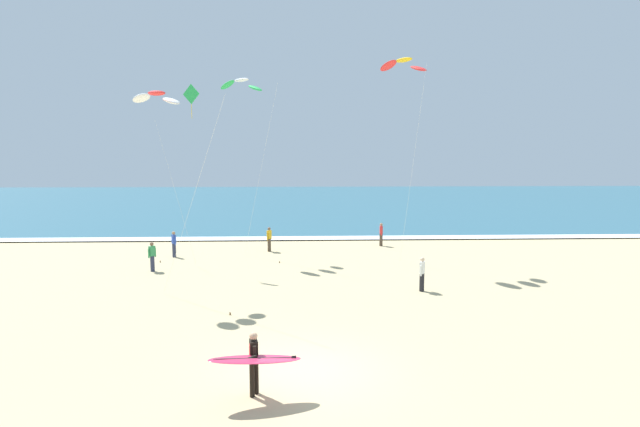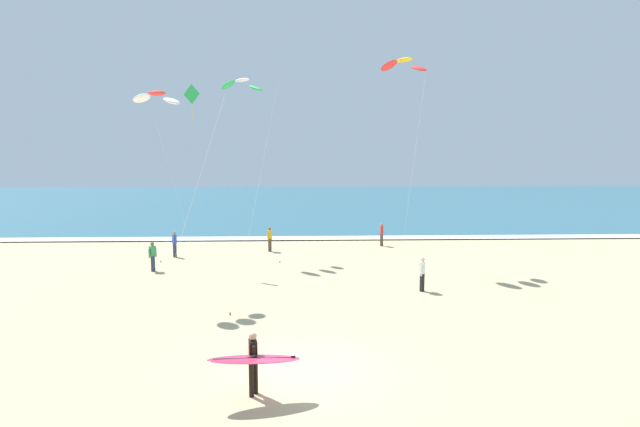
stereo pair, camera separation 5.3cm
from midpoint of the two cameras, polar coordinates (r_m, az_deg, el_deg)
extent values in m
plane|color=tan|center=(15.21, -1.61, -17.49)|extent=(160.00, 160.00, 0.00)
cube|color=#2D6075|center=(66.64, -1.97, 1.39)|extent=(160.00, 60.00, 0.08)
cube|color=white|center=(37.16, -1.89, -2.81)|extent=(160.00, 1.66, 0.01)
cylinder|color=black|center=(13.72, -7.72, -18.35)|extent=(0.13, 0.13, 0.88)
cylinder|color=black|center=(13.88, -7.26, -18.04)|extent=(0.13, 0.13, 0.88)
cube|color=black|center=(13.50, -7.53, -15.34)|extent=(0.26, 0.37, 0.60)
cube|color=red|center=(13.48, -8.00, -15.21)|extent=(0.05, 0.20, 0.32)
sphere|color=tan|center=(13.35, -7.56, -13.67)|extent=(0.21, 0.21, 0.21)
cylinder|color=black|center=(13.25, -7.44, -15.27)|extent=(0.09, 0.09, 0.26)
cylinder|color=black|center=(13.21, -7.66, -15.95)|extent=(0.26, 0.13, 0.14)
cylinder|color=black|center=(13.73, -7.63, -15.14)|extent=(0.09, 0.09, 0.56)
ellipsoid|color=#D83359|center=(13.20, -7.37, -16.17)|extent=(2.42, 1.04, 0.24)
cube|color=#333333|center=(13.18, -7.37, -16.02)|extent=(2.03, 0.42, 0.16)
cube|color=#262628|center=(13.35, -2.97, -16.17)|extent=(0.12, 0.04, 0.14)
ellipsoid|color=red|center=(29.87, 11.28, 15.92)|extent=(1.14, 1.44, 0.58)
ellipsoid|color=yellow|center=(29.34, 9.65, 16.88)|extent=(1.14, 1.44, 0.20)
ellipsoid|color=red|center=(28.69, 7.91, 16.36)|extent=(1.14, 1.44, 0.58)
cylinder|color=silver|center=(28.06, 10.62, 5.18)|extent=(0.84, 1.86, 10.88)
cylinder|color=brown|center=(27.95, 11.63, -6.21)|extent=(0.06, 0.06, 0.10)
ellipsoid|color=white|center=(23.49, -16.50, 12.20)|extent=(1.12, 1.11, 0.47)
ellipsoid|color=red|center=(23.13, -18.05, 12.92)|extent=(1.11, 1.09, 0.20)
ellipsoid|color=white|center=(22.73, -19.60, 12.29)|extent=(1.12, 1.11, 0.47)
cylinder|color=silver|center=(21.18, -14.33, 1.25)|extent=(3.39, 3.06, 8.40)
cylinder|color=brown|center=(20.26, -10.13, -11.17)|extent=(0.06, 0.06, 0.10)
ellipsoid|color=green|center=(32.03, -7.29, 14.00)|extent=(1.22, 1.26, 0.58)
ellipsoid|color=white|center=(31.47, -8.82, 14.81)|extent=(1.22, 1.26, 0.20)
ellipsoid|color=green|center=(30.83, -10.39, 14.23)|extent=(1.22, 1.26, 0.58)
cylinder|color=silver|center=(29.84, -6.73, 4.61)|extent=(2.29, 2.47, 10.12)
cylinder|color=brown|center=(29.19, -4.54, -5.54)|extent=(0.06, 0.06, 0.10)
cube|color=green|center=(28.63, -14.37, 13.06)|extent=(0.98, 0.48, 1.06)
cylinder|color=yellow|center=(28.54, -14.32, 11.21)|extent=(0.02, 0.02, 0.78)
cylinder|color=silver|center=(29.30, -16.05, 2.36)|extent=(2.31, 1.10, 8.09)
cylinder|color=brown|center=(30.68, -17.65, -5.23)|extent=(0.06, 0.06, 0.10)
cylinder|color=#2D334C|center=(28.43, -18.46, -5.44)|extent=(0.22, 0.22, 0.84)
cube|color=#339351|center=(28.30, -18.51, -4.07)|extent=(0.33, 0.36, 0.54)
sphere|color=brown|center=(28.23, -18.54, -3.31)|extent=(0.20, 0.20, 0.20)
cylinder|color=#339351|center=(28.44, -18.17, -4.21)|extent=(0.08, 0.08, 0.50)
cylinder|color=#339351|center=(28.19, -18.84, -4.33)|extent=(0.08, 0.08, 0.50)
cylinder|color=black|center=(23.59, 11.62, -7.69)|extent=(0.22, 0.22, 0.84)
cube|color=white|center=(23.43, 11.66, -6.06)|extent=(0.31, 0.37, 0.54)
sphere|color=beige|center=(23.35, 11.69, -5.15)|extent=(0.20, 0.20, 0.20)
cylinder|color=white|center=(23.26, 11.53, -6.41)|extent=(0.08, 0.08, 0.50)
cylinder|color=white|center=(23.65, 11.78, -6.19)|extent=(0.08, 0.08, 0.50)
cylinder|color=#4C3D2D|center=(32.56, -5.70, -3.60)|extent=(0.22, 0.22, 0.84)
cube|color=gold|center=(32.45, -5.71, -2.40)|extent=(0.31, 0.37, 0.54)
sphere|color=brown|center=(32.39, -5.72, -1.74)|extent=(0.20, 0.20, 0.20)
cylinder|color=gold|center=(32.64, -5.51, -2.52)|extent=(0.08, 0.08, 0.50)
cylinder|color=gold|center=(32.29, -5.91, -2.63)|extent=(0.08, 0.08, 0.50)
cylinder|color=#4C3D2D|center=(34.59, 7.08, -3.01)|extent=(0.22, 0.22, 0.84)
cube|color=red|center=(34.48, 7.10, -1.88)|extent=(0.19, 0.33, 0.54)
sphere|color=#A87A59|center=(34.43, 7.11, -1.25)|extent=(0.20, 0.20, 0.20)
cylinder|color=red|center=(34.70, 7.06, -1.99)|extent=(0.08, 0.08, 0.50)
cylinder|color=red|center=(34.29, 7.14, -2.10)|extent=(0.08, 0.08, 0.50)
cylinder|color=#2D334C|center=(31.91, -16.18, -4.05)|extent=(0.22, 0.22, 0.84)
cube|color=#3351B7|center=(31.79, -16.22, -2.83)|extent=(0.33, 0.37, 0.54)
sphere|color=#A87A59|center=(31.73, -16.25, -2.15)|extent=(0.20, 0.20, 0.20)
cylinder|color=#3351B7|center=(31.61, -16.09, -3.06)|extent=(0.08, 0.08, 0.50)
cylinder|color=#3351B7|center=(32.00, -16.35, -2.95)|extent=(0.08, 0.08, 0.50)
camera|label=1|loc=(0.03, -89.92, 0.01)|focal=28.06mm
camera|label=2|loc=(0.03, 90.08, -0.01)|focal=28.06mm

